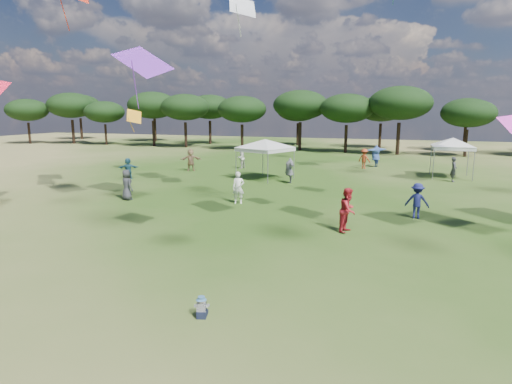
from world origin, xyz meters
TOP-DOWN VIEW (x-y plane):
  - ground at (0.00, 0.00)m, footprint 140.00×140.00m
  - tree_line at (2.39, 47.41)m, footprint 108.78×17.63m
  - tent_left at (-5.42, 22.80)m, footprint 5.94×5.94m
  - tent_right at (7.37, 27.95)m, footprint 5.66×5.66m
  - toddler at (-0.27, 2.15)m, footprint 0.40×0.43m
  - festival_crowd at (-1.93, 23.03)m, footprint 29.58×23.24m

SIDE VIEW (x-z plane):
  - ground at x=0.00m, z-range 0.00..0.00m
  - toddler at x=-0.27m, z-range -0.03..0.51m
  - festival_crowd at x=-1.93m, z-range -0.08..1.84m
  - tent_left at x=-5.42m, z-range 1.16..4.34m
  - tent_right at x=7.37m, z-range 1.19..4.44m
  - tree_line at x=2.39m, z-range 1.54..9.31m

